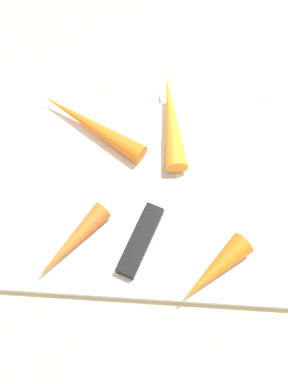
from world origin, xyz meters
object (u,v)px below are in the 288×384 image
cutting_board (144,194)px  carrot_long (172,120)px  knife (141,230)px  carrot_shortest (215,270)px  carrot_short (71,243)px  carrot_longest (91,125)px

cutting_board → carrot_long: (-0.03, -0.10, 0.02)m
knife → carrot_shortest: carrot_shortest is taller
carrot_short → carrot_longest: (-0.01, -0.16, 0.00)m
carrot_longest → carrot_short: bearing=118.1°
cutting_board → carrot_longest: bearing=-48.9°
knife → carrot_shortest: 0.10m
carrot_short → carrot_longest: bearing=-145.4°
knife → carrot_short: 0.08m
carrot_long → carrot_shortest: 0.20m
carrot_short → carrot_longest: same height
carrot_long → cutting_board: bearing=155.1°
knife → carrot_shortest: (-0.09, 0.04, 0.01)m
carrot_short → knife: bearing=143.2°
cutting_board → carrot_long: size_ratio=2.61×
knife → carrot_short: bearing=126.1°
carrot_longest → cutting_board: bearing=161.5°
knife → carrot_longest: (0.07, -0.14, 0.01)m
cutting_board → carrot_short: 0.11m
carrot_long → carrot_shortest: carrot_shortest is taller
cutting_board → carrot_short: (0.08, 0.07, 0.02)m
cutting_board → carrot_short: carrot_short is taller
carrot_short → carrot_longest: 0.16m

